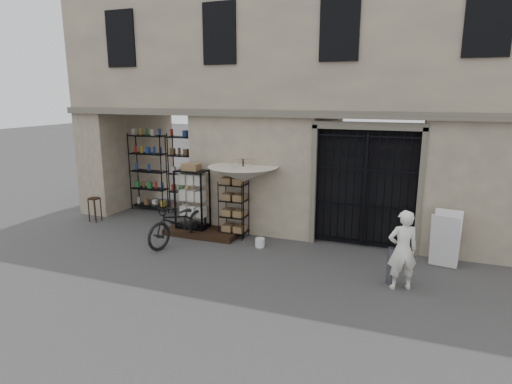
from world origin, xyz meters
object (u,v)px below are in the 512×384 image
at_px(shopkeeper, 399,288).
at_px(display_cabinet, 192,202).
at_px(bicycle, 180,242).
at_px(steel_bollard, 390,266).
at_px(wooden_stool, 95,209).
at_px(easel_sign, 445,239).
at_px(wire_rack, 234,210).
at_px(white_bucket, 260,243).
at_px(market_umbrella, 243,170).

bearing_deg(shopkeeper, display_cabinet, -39.09).
bearing_deg(bicycle, steel_bollard, 6.54).
distance_m(wooden_stool, easel_sign, 9.59).
xyz_separation_m(wooden_stool, steel_bollard, (8.54, -1.37, 0.00)).
distance_m(steel_bollard, easel_sign, 1.72).
xyz_separation_m(wire_rack, easel_sign, (5.13, -0.20, -0.12)).
bearing_deg(shopkeeper, white_bucket, -42.46).
height_order(display_cabinet, shopkeeper, display_cabinet).
height_order(market_umbrella, wooden_stool, market_umbrella).
xyz_separation_m(bicycle, easel_sign, (6.24, 0.72, 0.63)).
bearing_deg(display_cabinet, wire_rack, -10.16).
bearing_deg(bicycle, white_bucket, 25.25).
distance_m(wire_rack, white_bucket, 1.22).
bearing_deg(wire_rack, display_cabinet, 171.30).
bearing_deg(steel_bollard, wire_rack, 159.30).
bearing_deg(display_cabinet, shopkeeper, -31.77).
height_order(white_bucket, steel_bollard, steel_bollard).
bearing_deg(white_bucket, wire_rack, 151.60).
distance_m(wire_rack, steel_bollard, 4.39).
distance_m(market_umbrella, easel_sign, 4.98).
bearing_deg(white_bucket, wooden_stool, 176.57).
bearing_deg(white_bucket, market_umbrella, 145.00).
height_order(wooden_stool, steel_bollard, steel_bollard).
distance_m(display_cabinet, white_bucket, 2.26).
relative_size(wooden_stool, shopkeeper, 0.45).
relative_size(display_cabinet, wire_rack, 1.14).
height_order(market_umbrella, shopkeeper, market_umbrella).
xyz_separation_m(wire_rack, wooden_stool, (-4.45, -0.18, -0.36)).
xyz_separation_m(wooden_stool, easel_sign, (9.58, -0.02, 0.25)).
xyz_separation_m(wire_rack, shopkeeper, (4.30, -1.70, -0.74)).
bearing_deg(wooden_stool, market_umbrella, 1.34).
bearing_deg(easel_sign, white_bucket, -166.96).
bearing_deg(bicycle, market_umbrella, 44.80).
height_order(bicycle, easel_sign, easel_sign).
bearing_deg(market_umbrella, shopkeeper, -22.25).
distance_m(bicycle, steel_bollard, 5.24).
height_order(bicycle, wooden_stool, bicycle).
height_order(display_cabinet, steel_bollard, display_cabinet).
distance_m(display_cabinet, wooden_stool, 3.32).
bearing_deg(steel_bollard, easel_sign, 52.20).
relative_size(bicycle, wooden_stool, 2.90).
bearing_deg(wire_rack, steel_bollard, -34.80).
relative_size(wire_rack, wooden_stool, 2.11).
height_order(bicycle, steel_bollard, bicycle).
bearing_deg(wooden_stool, display_cabinet, 1.17).
xyz_separation_m(market_umbrella, white_bucket, (0.62, -0.43, -1.72)).
bearing_deg(wooden_stool, white_bucket, -3.43).
bearing_deg(wooden_stool, shopkeeper, -9.87).
height_order(white_bucket, shopkeeper, white_bucket).
xyz_separation_m(white_bucket, bicycle, (-2.03, -0.43, -0.11)).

